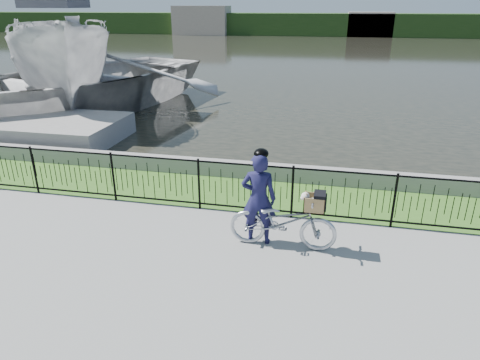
% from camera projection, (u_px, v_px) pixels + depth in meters
% --- Properties ---
extents(ground, '(120.00, 120.00, 0.00)m').
position_uv_depth(ground, '(227.00, 251.00, 7.74)').
color(ground, gray).
rests_on(ground, ground).
extents(grass_strip, '(60.00, 2.00, 0.01)m').
position_uv_depth(grass_strip, '(253.00, 194.00, 10.09)').
color(grass_strip, '#396720').
rests_on(grass_strip, ground).
extents(water, '(120.00, 120.00, 0.00)m').
position_uv_depth(water, '(316.00, 55.00, 37.58)').
color(water, black).
rests_on(water, ground).
extents(quay_wall, '(60.00, 0.30, 0.40)m').
position_uv_depth(quay_wall, '(260.00, 171.00, 10.92)').
color(quay_wall, gray).
rests_on(quay_wall, ground).
extents(fence, '(14.00, 0.06, 1.15)m').
position_uv_depth(fence, '(245.00, 188.00, 8.97)').
color(fence, black).
rests_on(fence, ground).
extents(far_treeline, '(120.00, 6.00, 3.00)m').
position_uv_depth(far_treeline, '(326.00, 24.00, 61.42)').
color(far_treeline, '#223D17').
rests_on(far_treeline, ground).
extents(far_building_left, '(8.00, 4.00, 4.00)m').
position_uv_depth(far_building_left, '(202.00, 20.00, 62.92)').
color(far_building_left, '#A29282').
rests_on(far_building_left, ground).
extents(far_building_right, '(6.00, 3.00, 3.20)m').
position_uv_depth(far_building_right, '(370.00, 24.00, 58.86)').
color(far_building_right, '#A29282').
rests_on(far_building_right, ground).
extents(bicycle_rig, '(1.95, 0.68, 1.15)m').
position_uv_depth(bicycle_rig, '(283.00, 221.00, 7.71)').
color(bicycle_rig, '#A7ABB3').
rests_on(bicycle_rig, ground).
extents(cyclist, '(0.66, 0.46, 1.82)m').
position_uv_depth(cyclist, '(259.00, 198.00, 7.74)').
color(cyclist, '#141437').
rests_on(cyclist, ground).
extents(boat_near, '(8.86, 10.16, 5.62)m').
position_uv_depth(boat_near, '(62.00, 60.00, 17.51)').
color(boat_near, '#ABABAB').
rests_on(boat_near, water).
extents(boat_far, '(11.89, 14.08, 2.49)m').
position_uv_depth(boat_far, '(81.00, 80.00, 17.71)').
color(boat_far, '#ABABAB').
rests_on(boat_far, water).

